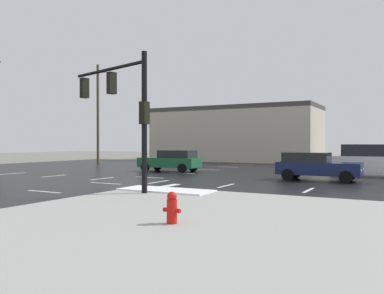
# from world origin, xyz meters

# --- Properties ---
(ground_plane) EXTENTS (120.00, 120.00, 0.00)m
(ground_plane) POSITION_xyz_m (0.00, 0.00, 0.00)
(ground_plane) COLOR slate
(road_asphalt) EXTENTS (44.00, 44.00, 0.02)m
(road_asphalt) POSITION_xyz_m (0.00, 0.00, 0.01)
(road_asphalt) COLOR black
(road_asphalt) RESTS_ON ground_plane
(sidewalk_corner) EXTENTS (18.00, 18.00, 0.14)m
(sidewalk_corner) POSITION_xyz_m (12.00, -12.00, 0.07)
(sidewalk_corner) COLOR #9E9E99
(sidewalk_corner) RESTS_ON ground_plane
(snow_strip_curbside) EXTENTS (4.00, 1.60, 0.06)m
(snow_strip_curbside) POSITION_xyz_m (5.00, -4.00, 0.17)
(snow_strip_curbside) COLOR white
(snow_strip_curbside) RESTS_ON sidewalk_corner
(lane_markings) EXTENTS (36.15, 36.15, 0.01)m
(lane_markings) POSITION_xyz_m (1.20, -1.38, 0.02)
(lane_markings) COLOR silver
(lane_markings) RESTS_ON road_asphalt
(traffic_signal_mast) EXTENTS (5.00, 1.62, 5.65)m
(traffic_signal_mast) POSITION_xyz_m (3.28, -4.67, 3.94)
(traffic_signal_mast) COLOR black
(traffic_signal_mast) RESTS_ON sidewalk_corner
(fire_hydrant) EXTENTS (0.48, 0.26, 0.79)m
(fire_hydrant) POSITION_xyz_m (8.75, -9.64, 0.54)
(fire_hydrant) COLOR red
(fire_hydrant) RESTS_ON sidewalk_corner
(strip_building_background) EXTENTS (19.02, 8.00, 6.29)m
(strip_building_background) POSITION_xyz_m (-3.96, 25.42, 3.15)
(strip_building_background) COLOR #BCB29E
(strip_building_background) RESTS_ON ground_plane
(suv_white) EXTENTS (4.90, 2.32, 2.03)m
(suv_white) POSITION_xyz_m (11.80, 9.57, 1.09)
(suv_white) COLOR white
(suv_white) RESTS_ON road_asphalt
(sedan_navy) EXTENTS (4.55, 2.04, 1.58)m
(sedan_navy) POSITION_xyz_m (9.32, 4.94, 0.85)
(sedan_navy) COLOR #141E47
(sedan_navy) RESTS_ON road_asphalt
(sedan_green) EXTENTS (4.61, 2.22, 1.58)m
(sedan_green) POSITION_xyz_m (-1.42, 6.88, 0.85)
(sedan_green) COLOR #195933
(sedan_green) RESTS_ON road_asphalt
(utility_pole_distant) EXTENTS (2.20, 0.28, 10.30)m
(utility_pole_distant) POSITION_xyz_m (-14.59, 13.67, 5.37)
(utility_pole_distant) COLOR brown
(utility_pole_distant) RESTS_ON ground_plane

